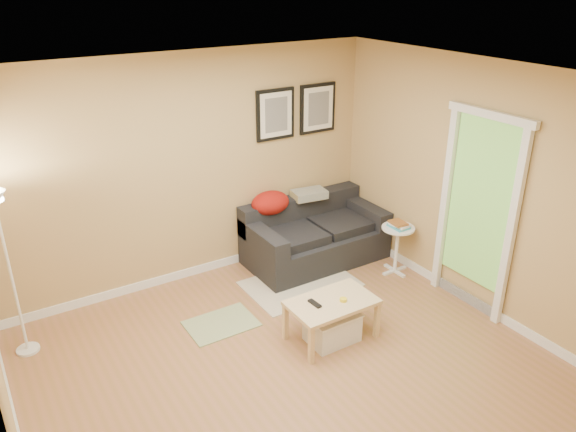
% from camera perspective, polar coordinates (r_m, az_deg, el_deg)
% --- Properties ---
extents(floor, '(4.50, 4.50, 0.00)m').
position_cam_1_polar(floor, '(5.35, -0.16, -14.82)').
color(floor, '#9F6744').
rests_on(floor, ground).
extents(ceiling, '(4.50, 4.50, 0.00)m').
position_cam_1_polar(ceiling, '(4.25, -0.21, 13.73)').
color(ceiling, white).
rests_on(ceiling, wall_back).
extents(wall_back, '(4.50, 0.00, 4.50)m').
position_cam_1_polar(wall_back, '(6.31, -9.85, 4.59)').
color(wall_back, tan).
rests_on(wall_back, ground).
extents(wall_front, '(4.50, 0.00, 4.50)m').
position_cam_1_polar(wall_front, '(3.39, 18.66, -14.84)').
color(wall_front, tan).
rests_on(wall_front, ground).
extents(wall_right, '(0.00, 4.00, 4.00)m').
position_cam_1_polar(wall_right, '(6.05, 18.23, 2.86)').
color(wall_right, tan).
rests_on(wall_right, ground).
extents(baseboard_back, '(4.50, 0.02, 0.10)m').
position_cam_1_polar(baseboard_back, '(6.81, -9.09, -5.40)').
color(baseboard_back, white).
rests_on(baseboard_back, ground).
extents(baseboard_right, '(0.02, 4.00, 0.10)m').
position_cam_1_polar(baseboard_right, '(6.58, 16.79, -7.36)').
color(baseboard_right, white).
rests_on(baseboard_right, ground).
extents(sofa, '(1.70, 0.90, 0.75)m').
position_cam_1_polar(sofa, '(6.89, 2.85, -1.71)').
color(sofa, black).
rests_on(sofa, ground).
extents(red_throw, '(0.48, 0.36, 0.28)m').
position_cam_1_polar(red_throw, '(6.73, -1.82, 1.35)').
color(red_throw, '#9B1B0E').
rests_on(red_throw, sofa).
extents(plaid_throw, '(0.45, 0.32, 0.10)m').
position_cam_1_polar(plaid_throw, '(6.97, 2.16, 2.24)').
color(plaid_throw, tan).
rests_on(plaid_throw, sofa).
extents(framed_print_left, '(0.50, 0.04, 0.60)m').
position_cam_1_polar(framed_print_left, '(6.61, -1.31, 10.33)').
color(framed_print_left, black).
rests_on(framed_print_left, wall_back).
extents(framed_print_right, '(0.50, 0.04, 0.60)m').
position_cam_1_polar(framed_print_right, '(6.93, 3.04, 10.94)').
color(framed_print_right, black).
rests_on(framed_print_right, wall_back).
extents(area_rug, '(1.25, 0.85, 0.01)m').
position_cam_1_polar(area_rug, '(6.52, 1.27, -6.94)').
color(area_rug, beige).
rests_on(area_rug, ground).
extents(green_runner, '(0.70, 0.50, 0.01)m').
position_cam_1_polar(green_runner, '(5.89, -6.84, -10.87)').
color(green_runner, '#668C4C').
rests_on(green_runner, ground).
extents(coffee_table, '(0.95, 0.72, 0.42)m').
position_cam_1_polar(coffee_table, '(5.57, 4.44, -10.48)').
color(coffee_table, beige).
rests_on(coffee_table, ground).
extents(remote_control, '(0.06, 0.16, 0.02)m').
position_cam_1_polar(remote_control, '(5.39, 2.74, -8.92)').
color(remote_control, black).
rests_on(remote_control, coffee_table).
extents(tape_roll, '(0.07, 0.07, 0.03)m').
position_cam_1_polar(tape_roll, '(5.45, 5.66, -8.51)').
color(tape_roll, yellow).
rests_on(tape_roll, coffee_table).
extents(storage_bin, '(0.50, 0.36, 0.31)m').
position_cam_1_polar(storage_bin, '(5.57, 4.53, -11.21)').
color(storage_bin, white).
rests_on(storage_bin, ground).
extents(side_table, '(0.39, 0.39, 0.59)m').
position_cam_1_polar(side_table, '(6.77, 11.01, -3.40)').
color(side_table, white).
rests_on(side_table, ground).
extents(book_stack, '(0.19, 0.24, 0.07)m').
position_cam_1_polar(book_stack, '(6.62, 11.24, -0.86)').
color(book_stack, teal).
rests_on(book_stack, side_table).
extents(floor_lamp, '(0.21, 0.21, 1.65)m').
position_cam_1_polar(floor_lamp, '(5.65, -26.35, -5.89)').
color(floor_lamp, white).
rests_on(floor_lamp, ground).
extents(doorway, '(0.12, 1.01, 2.13)m').
position_cam_1_polar(doorway, '(6.03, 18.66, -0.11)').
color(doorway, white).
rests_on(doorway, ground).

